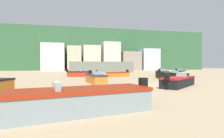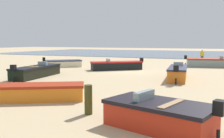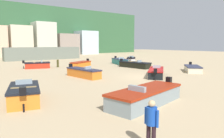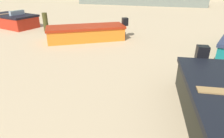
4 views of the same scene
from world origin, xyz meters
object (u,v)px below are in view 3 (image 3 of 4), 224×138
(boat_red_8, at_px, (37,65))
(mooring_post_near_water, at_px, (58,63))
(boat_black_3, at_px, (156,72))
(boat_black_9, at_px, (134,65))
(boat_orange_5, at_px, (24,94))
(boat_grey_1, at_px, (146,96))
(boat_orange_0, at_px, (81,64))
(boat_white_6, at_px, (131,60))
(boat_cream_7, at_px, (193,69))
(beach_walker_distant, at_px, (151,121))
(boat_orange_2, at_px, (83,73))
(boat_teal_4, at_px, (120,61))

(boat_red_8, distance_m, mooring_post_near_water, 2.84)
(boat_black_3, xyz_separation_m, mooring_post_near_water, (-4.90, 14.41, 0.14))
(boat_red_8, distance_m, boat_black_9, 13.69)
(boat_orange_5, xyz_separation_m, mooring_post_near_water, (8.69, 16.25, 0.07))
(boat_grey_1, xyz_separation_m, boat_red_8, (0.57, 21.34, -0.03))
(boat_orange_0, bearing_deg, boat_black_3, 157.52)
(boat_orange_0, relative_size, boat_grey_1, 0.73)
(boat_white_6, bearing_deg, boat_grey_1, -86.56)
(boat_cream_7, relative_size, boat_red_8, 1.05)
(boat_orange_0, xyz_separation_m, beach_walker_distant, (-10.06, -23.28, 0.57))
(boat_white_6, distance_m, mooring_post_near_water, 14.61)
(boat_cream_7, distance_m, beach_walker_distant, 20.55)
(boat_orange_2, height_order, boat_cream_7, boat_orange_2)
(boat_red_8, bearing_deg, mooring_post_near_water, 95.77)
(boat_orange_2, distance_m, boat_red_8, 10.95)
(boat_orange_5, distance_m, beach_walker_distant, 8.41)
(boat_orange_5, xyz_separation_m, beach_walker_distant, (1.80, -8.20, 0.47))
(boat_cream_7, bearing_deg, beach_walker_distant, 77.65)
(boat_teal_4, xyz_separation_m, mooring_post_near_water, (-10.26, 1.70, 0.08))
(boat_cream_7, height_order, mooring_post_near_water, mooring_post_near_water)
(boat_cream_7, bearing_deg, boat_red_8, 1.97)
(boat_orange_2, relative_size, boat_orange_5, 1.16)
(boat_orange_2, height_order, beach_walker_distant, beach_walker_distant)
(boat_grey_1, distance_m, boat_teal_4, 23.50)
(boat_red_8, xyz_separation_m, beach_walker_distant, (-4.10, -24.94, 0.52))
(boat_teal_4, bearing_deg, boat_orange_2, 55.36)
(boat_orange_0, height_order, boat_red_8, boat_red_8)
(boat_black_3, xyz_separation_m, boat_teal_4, (5.36, 12.70, 0.06))
(boat_orange_0, bearing_deg, boat_orange_5, 111.90)
(boat_teal_4, relative_size, mooring_post_near_water, 4.08)
(boat_orange_5, height_order, boat_red_8, boat_orange_5)
(boat_teal_4, bearing_deg, boat_black_9, 91.39)
(boat_orange_0, xyz_separation_m, mooring_post_near_water, (-3.17, 1.17, 0.17))
(boat_orange_5, bearing_deg, boat_teal_4, 52.64)
(boat_black_3, xyz_separation_m, boat_red_8, (-7.69, 14.89, 0.02))
(boat_grey_1, xyz_separation_m, mooring_post_near_water, (3.36, 20.86, 0.09))
(boat_white_6, xyz_separation_m, boat_black_9, (-6.10, -7.42, 0.01))
(boat_black_3, height_order, boat_teal_4, boat_teal_4)
(boat_black_3, bearing_deg, mooring_post_near_water, 159.68)
(boat_grey_1, distance_m, boat_orange_2, 10.63)
(boat_teal_4, relative_size, beach_walker_distant, 2.78)
(boat_red_8, bearing_deg, boat_orange_0, 90.13)
(boat_black_9, bearing_deg, boat_black_3, 57.16)
(boat_orange_2, height_order, boat_white_6, boat_orange_2)
(boat_white_6, height_order, boat_red_8, boat_white_6)
(boat_orange_0, height_order, boat_white_6, boat_white_6)
(boat_orange_0, xyz_separation_m, boat_white_6, (11.44, 1.35, 0.05))
(boat_teal_4, relative_size, boat_white_6, 1.05)
(boat_grey_1, xyz_separation_m, boat_orange_2, (1.83, 10.47, 0.00))
(boat_red_8, distance_m, beach_walker_distant, 25.28)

